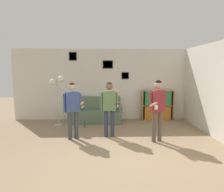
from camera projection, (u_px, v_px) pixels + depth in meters
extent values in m
plane|color=#937A5B|center=(124.00, 163.00, 4.15)|extent=(20.00, 20.00, 0.00)
cube|color=silver|center=(115.00, 85.00, 7.67)|extent=(7.77, 0.06, 2.70)
cube|color=black|center=(108.00, 64.00, 7.52)|extent=(0.38, 0.02, 0.30)
cube|color=beige|center=(108.00, 64.00, 7.51)|extent=(0.33, 0.01, 0.25)
cube|color=black|center=(125.00, 76.00, 7.60)|extent=(0.27, 0.02, 0.26)
cube|color=gray|center=(125.00, 76.00, 7.59)|extent=(0.23, 0.01, 0.21)
cube|color=black|center=(73.00, 56.00, 7.44)|extent=(0.28, 0.02, 0.31)
cube|color=gray|center=(73.00, 56.00, 7.43)|extent=(0.24, 0.01, 0.26)
cube|color=silver|center=(210.00, 89.00, 5.89)|extent=(0.06, 6.11, 2.70)
cube|color=#5B7056|center=(97.00, 121.00, 7.36)|extent=(1.83, 0.80, 0.10)
cube|color=#5B7056|center=(97.00, 115.00, 7.33)|extent=(1.77, 0.74, 0.32)
cube|color=#5B7056|center=(97.00, 103.00, 7.60)|extent=(1.77, 0.14, 0.49)
cube|color=#5B7056|center=(73.00, 109.00, 7.27)|extent=(0.12, 0.74, 0.18)
cube|color=#5B7056|center=(120.00, 108.00, 7.32)|extent=(0.12, 0.74, 0.18)
cube|color=#A87F51|center=(142.00, 105.00, 7.59)|extent=(0.02, 0.30, 1.14)
cube|color=#A87F51|center=(172.00, 105.00, 7.62)|extent=(0.02, 0.30, 1.14)
cube|color=#A87F51|center=(156.00, 105.00, 7.75)|extent=(1.19, 0.01, 1.14)
cube|color=#A87F51|center=(157.00, 120.00, 7.68)|extent=(1.14, 0.30, 0.02)
cube|color=#A87F51|center=(158.00, 91.00, 7.53)|extent=(1.14, 0.30, 0.02)
cube|color=#A87F51|center=(157.00, 105.00, 7.61)|extent=(1.14, 0.30, 0.02)
cube|color=#B77023|center=(157.00, 113.00, 7.63)|extent=(0.98, 0.26, 0.52)
cube|color=#338447|center=(157.00, 98.00, 7.56)|extent=(0.98, 0.26, 0.52)
cylinder|color=#ADA89E|center=(58.00, 125.00, 6.88)|extent=(0.28, 0.28, 0.03)
cylinder|color=#ADA89E|center=(57.00, 101.00, 6.77)|extent=(0.03, 0.03, 1.64)
cylinder|color=#ADA89E|center=(59.00, 78.00, 6.67)|extent=(0.02, 0.16, 0.02)
sphere|color=white|center=(61.00, 79.00, 6.67)|extent=(0.22, 0.22, 0.22)
cylinder|color=#ADA89E|center=(55.00, 81.00, 6.68)|extent=(0.02, 0.16, 0.02)
sphere|color=white|center=(53.00, 82.00, 6.68)|extent=(0.22, 0.22, 0.22)
cylinder|color=#3D4247|center=(70.00, 126.00, 5.51)|extent=(0.11, 0.11, 0.78)
cylinder|color=#3D4247|center=(76.00, 125.00, 5.58)|extent=(0.11, 0.11, 0.78)
cube|color=#384C84|center=(72.00, 102.00, 5.45)|extent=(0.41, 0.32, 0.55)
sphere|color=#D1A889|center=(72.00, 87.00, 5.40)|extent=(0.20, 0.20, 0.20)
sphere|color=#382314|center=(72.00, 85.00, 5.39)|extent=(0.17, 0.17, 0.17)
cylinder|color=#384C84|center=(80.00, 97.00, 5.52)|extent=(0.07, 0.07, 0.23)
cylinder|color=#D1A889|center=(81.00, 104.00, 5.43)|extent=(0.16, 0.29, 0.18)
cylinder|color=white|center=(83.00, 107.00, 5.32)|extent=(0.08, 0.14, 0.09)
cylinder|color=#384C84|center=(64.00, 103.00, 5.37)|extent=(0.07, 0.07, 0.52)
cylinder|color=#2D334C|center=(106.00, 124.00, 5.71)|extent=(0.11, 0.11, 0.78)
cylinder|color=#2D334C|center=(112.00, 123.00, 5.73)|extent=(0.11, 0.11, 0.78)
cube|color=#5B7A4C|center=(109.00, 101.00, 5.63)|extent=(0.37, 0.21, 0.55)
sphere|color=brown|center=(109.00, 86.00, 5.58)|extent=(0.20, 0.20, 0.20)
sphere|color=#382314|center=(109.00, 85.00, 5.57)|extent=(0.17, 0.17, 0.17)
cylinder|color=#5B7A4C|center=(117.00, 96.00, 5.63)|extent=(0.07, 0.07, 0.23)
cylinder|color=brown|center=(117.00, 103.00, 5.53)|extent=(0.07, 0.29, 0.18)
cylinder|color=white|center=(118.00, 106.00, 5.41)|extent=(0.04, 0.14, 0.09)
cylinder|color=#5B7A4C|center=(102.00, 102.00, 5.62)|extent=(0.07, 0.07, 0.52)
cylinder|color=brown|center=(154.00, 127.00, 5.30)|extent=(0.11, 0.11, 0.81)
cylinder|color=brown|center=(160.00, 126.00, 5.36)|extent=(0.11, 0.11, 0.81)
cube|color=maroon|center=(158.00, 101.00, 5.24)|extent=(0.40, 0.30, 0.58)
sphere|color=tan|center=(158.00, 85.00, 5.18)|extent=(0.21, 0.21, 0.21)
sphere|color=black|center=(158.00, 84.00, 5.18)|extent=(0.18, 0.18, 0.18)
cylinder|color=maroon|center=(165.00, 102.00, 5.32)|extent=(0.07, 0.07, 0.54)
cylinder|color=maroon|center=(151.00, 97.00, 5.15)|extent=(0.07, 0.07, 0.24)
cylinder|color=tan|center=(153.00, 105.00, 5.05)|extent=(0.15, 0.30, 0.18)
cylinder|color=white|center=(156.00, 107.00, 4.93)|extent=(0.08, 0.08, 0.10)
cylinder|color=#3D6638|center=(85.00, 125.00, 6.70)|extent=(0.07, 0.07, 0.17)
cylinder|color=#3D6638|center=(85.00, 121.00, 6.68)|extent=(0.03, 0.03, 0.07)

